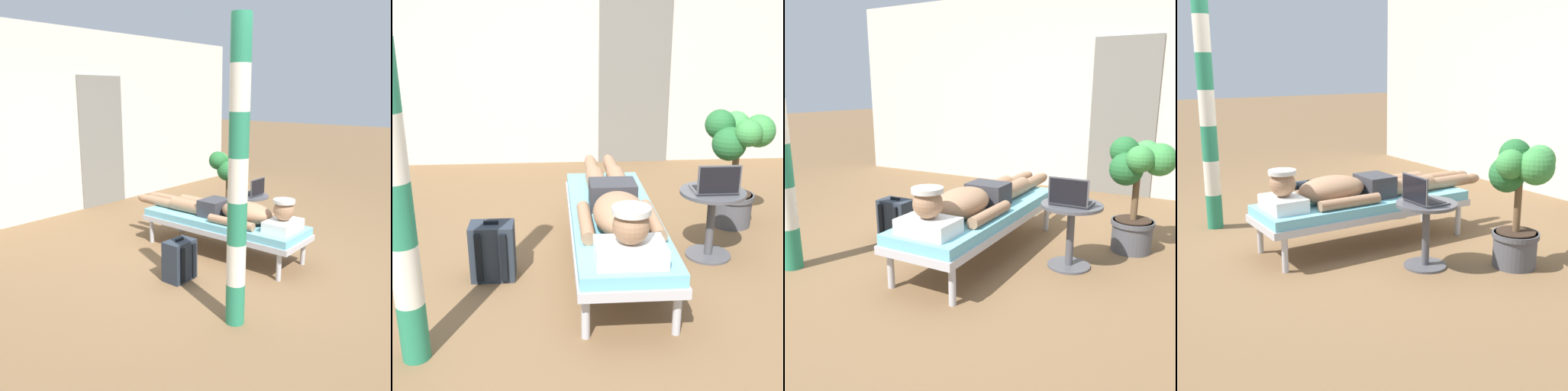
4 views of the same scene
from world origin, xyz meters
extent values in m
plane|color=brown|center=(0.00, 0.00, 0.00)|extent=(40.00, 40.00, 0.00)
cube|color=beige|center=(0.19, 3.05, 1.35)|extent=(7.60, 0.20, 2.70)
cube|color=slate|center=(0.76, 2.94, 1.02)|extent=(0.84, 0.03, 2.04)
cylinder|color=#B7B7BC|center=(-0.07, 1.03, 0.14)|extent=(0.05, 0.05, 0.28)
cylinder|color=#B7B7BC|center=(0.45, 1.03, 0.14)|extent=(0.05, 0.05, 0.28)
cylinder|color=#B7B7BC|center=(-0.07, -0.71, 0.14)|extent=(0.05, 0.05, 0.28)
cylinder|color=#B7B7BC|center=(0.45, -0.71, 0.14)|extent=(0.05, 0.05, 0.28)
cube|color=#B7B7BC|center=(0.19, 0.16, 0.31)|extent=(0.62, 1.94, 0.06)
cube|color=#6BB7CC|center=(0.19, 0.16, 0.38)|extent=(0.60, 1.90, 0.08)
cube|color=white|center=(0.19, -0.60, 0.47)|extent=(0.40, 0.28, 0.11)
sphere|color=#997051|center=(0.19, -0.60, 0.64)|extent=(0.21, 0.21, 0.21)
cylinder|color=silver|center=(0.19, -0.60, 0.73)|extent=(0.22, 0.22, 0.03)
ellipsoid|color=#997051|center=(0.19, -0.16, 0.54)|extent=(0.35, 0.60, 0.23)
cylinder|color=#997051|center=(-0.03, -0.11, 0.46)|extent=(0.09, 0.55, 0.09)
cylinder|color=#997051|center=(0.41, -0.11, 0.46)|extent=(0.09, 0.55, 0.09)
cube|color=#333338|center=(0.19, 0.27, 0.52)|extent=(0.33, 0.26, 0.19)
cylinder|color=#997051|center=(0.11, 0.61, 0.49)|extent=(0.15, 0.42, 0.15)
cylinder|color=#997051|center=(0.11, 1.04, 0.47)|extent=(0.11, 0.44, 0.11)
ellipsoid|color=#997051|center=(0.11, 1.33, 0.47)|extent=(0.09, 0.20, 0.10)
cylinder|color=#997051|center=(0.28, 0.61, 0.49)|extent=(0.15, 0.42, 0.15)
cylinder|color=#997051|center=(0.28, 1.04, 0.47)|extent=(0.11, 0.44, 0.11)
ellipsoid|color=#997051|center=(0.28, 1.33, 0.47)|extent=(0.09, 0.20, 0.10)
cylinder|color=#4C4C51|center=(0.93, 0.27, 0.01)|extent=(0.34, 0.34, 0.02)
cylinder|color=#4C4C51|center=(0.93, 0.27, 0.26)|extent=(0.06, 0.06, 0.48)
cylinder|color=#4C4C51|center=(0.93, 0.27, 0.51)|extent=(0.48, 0.48, 0.02)
cube|color=#4C4C51|center=(0.93, 0.27, 0.53)|extent=(0.31, 0.22, 0.02)
cube|color=black|center=(0.93, 0.28, 0.54)|extent=(0.27, 0.15, 0.00)
cube|color=#4C4C51|center=(0.93, 0.16, 0.64)|extent=(0.31, 0.01, 0.21)
cube|color=black|center=(0.93, 0.15, 0.64)|extent=(0.29, 0.00, 0.19)
cube|color=#262D38|center=(-0.66, 0.05, 0.20)|extent=(0.30, 0.20, 0.40)
cube|color=#262D38|center=(-0.66, 0.17, 0.13)|extent=(0.23, 0.04, 0.18)
cube|color=black|center=(-0.74, -0.06, 0.20)|extent=(0.04, 0.02, 0.34)
cube|color=black|center=(-0.58, -0.06, 0.20)|extent=(0.04, 0.02, 0.34)
cube|color=black|center=(-0.66, 0.05, 0.41)|extent=(0.10, 0.02, 0.02)
cylinder|color=#4C4C51|center=(1.30, 0.87, 0.14)|extent=(0.34, 0.34, 0.28)
cylinder|color=#4C4C51|center=(1.30, 0.87, 0.26)|extent=(0.37, 0.37, 0.04)
cylinder|color=#332319|center=(1.30, 0.87, 0.29)|extent=(0.31, 0.31, 0.01)
cylinder|color=brown|center=(1.30, 0.87, 0.50)|extent=(0.06, 0.06, 0.43)
sphere|color=#38843D|center=(1.47, 0.86, 0.83)|extent=(0.27, 0.27, 0.27)
sphere|color=#429347|center=(1.34, 1.04, 0.84)|extent=(0.24, 0.24, 0.24)
sphere|color=#23602D|center=(1.17, 0.95, 0.87)|extent=(0.25, 0.25, 0.25)
sphere|color=#23602D|center=(1.22, 0.83, 0.73)|extent=(0.28, 0.28, 0.28)
sphere|color=#38843D|center=(1.34, 0.74, 0.84)|extent=(0.22, 0.22, 0.22)
cylinder|color=#267F59|center=(-0.99, -0.83, 0.17)|extent=(0.15, 0.15, 0.33)
cylinder|color=silver|center=(-0.99, -0.83, 0.50)|extent=(0.15, 0.15, 0.33)
cylinder|color=#267F59|center=(-0.99, -0.83, 0.83)|extent=(0.15, 0.15, 0.33)
cylinder|color=silver|center=(-0.99, -0.83, 1.16)|extent=(0.15, 0.15, 0.33)
cylinder|color=#267F59|center=(-0.99, -0.83, 1.49)|extent=(0.15, 0.15, 0.33)
cylinder|color=silver|center=(-0.99, -0.83, 1.83)|extent=(0.15, 0.15, 0.33)
cylinder|color=#267F59|center=(-0.99, -0.83, 2.16)|extent=(0.15, 0.15, 0.33)
camera|label=1|loc=(-3.60, -2.56, 1.80)|focal=39.63mm
camera|label=2|loc=(-0.24, -3.24, 1.76)|focal=47.89mm
camera|label=3|loc=(1.85, -2.82, 1.39)|focal=38.63mm
camera|label=4|loc=(4.08, -2.21, 1.57)|focal=49.30mm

